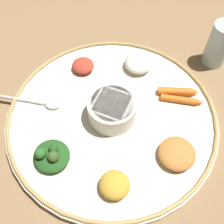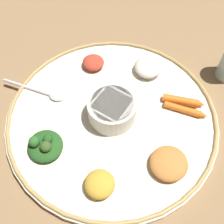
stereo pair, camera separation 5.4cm
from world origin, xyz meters
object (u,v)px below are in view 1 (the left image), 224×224
center_bowl (112,109)px  carrot_near_spoon (182,100)px  spoon (37,102)px  carrot_outer (178,91)px  greens_pile (51,156)px  drinking_glass (218,47)px

center_bowl → carrot_near_spoon: 0.16m
spoon → carrot_outer: bearing=-39.5°
greens_pile → drinking_glass: drinking_glass is taller
center_bowl → carrot_outer: center_bowl is taller
carrot_near_spoon → greens_pile: bearing=162.3°
center_bowl → spoon: bearing=124.4°
spoon → carrot_near_spoon: size_ratio=1.60×
spoon → carrot_outer: 0.31m
center_bowl → greens_pile: center_bowl is taller
center_bowl → greens_pile: bearing=175.9°
carrot_near_spoon → drinking_glass: size_ratio=0.76×
carrot_outer → greens_pile: bearing=166.5°
spoon → greens_pile: greens_pile is taller
greens_pile → carrot_outer: size_ratio=0.93×
center_bowl → spoon: size_ratio=0.75×
center_bowl → drinking_glass: (0.30, -0.05, 0.00)m
spoon → drinking_glass: size_ratio=1.21×
carrot_near_spoon → drinking_glass: bearing=9.5°
carrot_near_spoon → drinking_glass: (0.17, 0.03, 0.02)m
carrot_near_spoon → carrot_outer: carrot_outer is taller
carrot_near_spoon → drinking_glass: drinking_glass is taller
carrot_near_spoon → carrot_outer: bearing=59.4°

